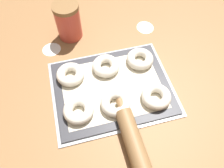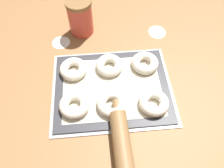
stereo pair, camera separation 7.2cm
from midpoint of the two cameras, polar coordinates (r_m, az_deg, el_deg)
name	(u,v)px [view 1 (the left image)]	position (r m, az deg, el deg)	size (l,w,h in m)	color
ground_plane	(110,89)	(0.83, -2.96, -1.48)	(2.80, 2.80, 0.00)	olive
baking_tray	(112,87)	(0.83, -2.49, -1.08)	(0.45, 0.36, 0.01)	#B2B5BA
baking_mat	(112,87)	(0.82, -2.50, -0.88)	(0.43, 0.33, 0.00)	#333338
bagel_front_left	(79,110)	(0.77, -11.40, -6.95)	(0.11, 0.11, 0.03)	silver
bagel_front_center	(115,103)	(0.77, -1.82, -5.26)	(0.11, 0.11, 0.03)	silver
bagel_front_right	(156,96)	(0.79, 8.91, -3.42)	(0.11, 0.11, 0.03)	silver
bagel_back_left	(70,74)	(0.85, -13.20, 2.28)	(0.11, 0.11, 0.03)	silver
bagel_back_center	(106,66)	(0.86, -4.03, 4.57)	(0.11, 0.11, 0.03)	silver
bagel_back_right	(140,59)	(0.88, 4.99, 6.39)	(0.11, 0.11, 0.03)	silver
flour_canister	(68,21)	(0.97, -13.55, 15.59)	(0.11, 0.11, 0.16)	#DB4C3D
rolling_pin	(138,154)	(0.70, 3.63, -18.01)	(0.06, 0.39, 0.06)	olive
flour_patch_near	(145,27)	(1.05, 6.66, 14.41)	(0.08, 0.08, 0.00)	white
flour_patch_far	(52,49)	(0.99, -17.56, 8.54)	(0.08, 0.08, 0.00)	white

